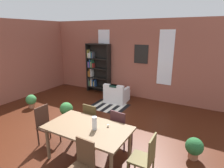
{
  "coord_description": "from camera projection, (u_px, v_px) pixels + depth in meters",
  "views": [
    {
      "loc": [
        2.94,
        -3.42,
        2.67
      ],
      "look_at": [
        0.3,
        1.3,
        1.12
      ],
      "focal_mm": 29.75,
      "sensor_mm": 36.0,
      "label": 1
    }
  ],
  "objects": [
    {
      "name": "ground_plane",
      "position": [
        79.0,
        134.0,
        4.99
      ],
      "size": [
        9.88,
        9.88,
        0.0
      ],
      "primitive_type": "plane",
      "color": "#411A0D"
    },
    {
      "name": "back_wall_brick",
      "position": [
        133.0,
        59.0,
        7.54
      ],
      "size": [
        8.6,
        0.12,
        3.11
      ],
      "primitive_type": "cube",
      "color": "#9C5342",
      "rests_on": "ground"
    },
    {
      "name": "window_pane_0",
      "position": [
        104.0,
        54.0,
        8.07
      ],
      "size": [
        0.55,
        0.02,
        2.02
      ],
      "primitive_type": "cube",
      "color": "white"
    },
    {
      "name": "window_pane_1",
      "position": [
        166.0,
        58.0,
        6.82
      ],
      "size": [
        0.55,
        0.02,
        2.02
      ],
      "primitive_type": "cube",
      "color": "white"
    },
    {
      "name": "dining_table",
      "position": [
        88.0,
        131.0,
        3.82
      ],
      "size": [
        1.75,
        0.98,
        0.77
      ],
      "color": "brown",
      "rests_on": "ground"
    },
    {
      "name": "vase_on_table",
      "position": [
        94.0,
        123.0,
        3.68
      ],
      "size": [
        0.1,
        0.1,
        0.27
      ],
      "primitive_type": "cylinder",
      "color": "silver",
      "rests_on": "dining_table"
    },
    {
      "name": "tealight_candle_0",
      "position": [
        108.0,
        126.0,
        3.8
      ],
      "size": [
        0.04,
        0.04,
        0.05
      ],
      "primitive_type": "cylinder",
      "color": "silver",
      "rests_on": "dining_table"
    },
    {
      "name": "dining_chair_far_right",
      "position": [
        120.0,
        128.0,
        4.29
      ],
      "size": [
        0.44,
        0.44,
        0.95
      ],
      "color": "#3E2023",
      "rests_on": "ground"
    },
    {
      "name": "dining_chair_head_left",
      "position": [
        46.0,
        124.0,
        4.45
      ],
      "size": [
        0.4,
        0.4,
        0.95
      ],
      "color": "#3D251B",
      "rests_on": "ground"
    },
    {
      "name": "dining_chair_near_right",
      "position": [
        82.0,
        166.0,
        3.08
      ],
      "size": [
        0.41,
        0.41,
        0.95
      ],
      "color": "brown",
      "rests_on": "ground"
    },
    {
      "name": "dining_chair_far_left",
      "position": [
        92.0,
        120.0,
        4.65
      ],
      "size": [
        0.41,
        0.41,
        0.95
      ],
      "color": "#45371C",
      "rests_on": "ground"
    },
    {
      "name": "dining_chair_head_right",
      "position": [
        145.0,
        157.0,
        3.28
      ],
      "size": [
        0.41,
        0.41,
        0.95
      ],
      "color": "brown",
      "rests_on": "ground"
    },
    {
      "name": "bookshelf_tall",
      "position": [
        97.0,
        68.0,
        8.24
      ],
      "size": [
        1.12,
        0.3,
        2.15
      ],
      "color": "black",
      "rests_on": "ground"
    },
    {
      "name": "armchair_white",
      "position": [
        116.0,
        95.0,
        7.2
      ],
      "size": [
        0.86,
        0.86,
        0.75
      ],
      "color": "white",
      "rests_on": "ground"
    },
    {
      "name": "potted_plant_by_shelf",
      "position": [
        194.0,
        147.0,
        3.97
      ],
      "size": [
        0.37,
        0.37,
        0.48
      ],
      "color": "#9E6042",
      "rests_on": "ground"
    },
    {
      "name": "potted_plant_corner",
      "position": [
        66.0,
        110.0,
        5.81
      ],
      "size": [
        0.41,
        0.41,
        0.53
      ],
      "color": "#9E6042",
      "rests_on": "ground"
    },
    {
      "name": "potted_plant_window",
      "position": [
        31.0,
        100.0,
        6.65
      ],
      "size": [
        0.36,
        0.36,
        0.48
      ],
      "color": "#9E6042",
      "rests_on": "ground"
    },
    {
      "name": "striped_rug",
      "position": [
        109.0,
        106.0,
        6.82
      ],
      "size": [
        1.3,
        1.05,
        0.01
      ],
      "color": "black",
      "rests_on": "ground"
    },
    {
      "name": "framed_picture",
      "position": [
        141.0,
        54.0,
        7.24
      ],
      "size": [
        0.56,
        0.03,
        0.72
      ],
      "primitive_type": "cube",
      "color": "black"
    }
  ]
}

